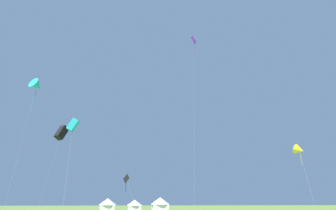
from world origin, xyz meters
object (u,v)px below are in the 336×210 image
at_px(kite_purple_diamond, 194,43).
at_px(festival_tent_right, 135,205).
at_px(kite_cyan_delta, 37,86).
at_px(kite_black_box, 61,133).
at_px(kite_yellow_delta, 299,150).
at_px(festival_tent_left, 160,203).
at_px(kite_cyan_box, 73,125).
at_px(kite_black_diamond, 126,179).
at_px(festival_tent_center, 108,204).

xyz_separation_m(kite_purple_diamond, festival_tent_right, (-10.08, 24.84, -33.24)).
relative_size(kite_cyan_delta, kite_black_box, 1.60).
relative_size(kite_yellow_delta, festival_tent_left, 2.42).
bearing_deg(kite_cyan_box, kite_black_box, 104.44).
relative_size(kite_purple_diamond, kite_black_diamond, 4.75).
distance_m(kite_yellow_delta, kite_black_box, 45.44).
height_order(kite_cyan_box, kite_black_diamond, kite_cyan_box).
height_order(kite_cyan_delta, festival_tent_right, kite_cyan_delta).
relative_size(kite_cyan_box, festival_tent_left, 2.35).
xyz_separation_m(kite_cyan_delta, kite_yellow_delta, (49.89, -12.97, -14.42)).
distance_m(kite_black_box, festival_tent_left, 32.17).
xyz_separation_m(kite_cyan_delta, festival_tent_right, (22.50, 17.63, -23.82)).
xyz_separation_m(kite_cyan_delta, kite_purple_diamond, (32.58, -7.21, 9.41)).
bearing_deg(kite_purple_diamond, kite_black_box, 166.15).
height_order(kite_cyan_delta, kite_black_diamond, kite_cyan_delta).
height_order(kite_cyan_box, festival_tent_center, kite_cyan_box).
height_order(kite_black_diamond, festival_tent_right, kite_black_diamond).
xyz_separation_m(kite_cyan_box, festival_tent_left, (16.70, 41.87, -9.02)).
height_order(kite_yellow_delta, festival_tent_right, kite_yellow_delta).
bearing_deg(kite_yellow_delta, festival_tent_right, 131.84).
distance_m(kite_yellow_delta, festival_tent_center, 46.75).
bearing_deg(kite_black_box, kite_yellow_delta, -15.68).
bearing_deg(festival_tent_left, kite_purple_diamond, -82.01).
relative_size(kite_black_box, festival_tent_right, 4.15).
height_order(kite_black_diamond, kite_black_box, kite_black_box).
xyz_separation_m(kite_cyan_box, festival_tent_right, (10.11, 41.87, -9.35)).
xyz_separation_m(kite_black_diamond, festival_tent_left, (9.36, 15.00, -4.78)).
distance_m(kite_cyan_box, festival_tent_left, 45.97).
distance_m(kite_black_box, festival_tent_center, 24.70).
relative_size(kite_black_box, festival_tent_left, 3.37).
relative_size(kite_cyan_delta, kite_purple_diamond, 0.73).
distance_m(kite_cyan_box, festival_tent_right, 44.08).
bearing_deg(festival_tent_right, kite_black_diamond, -100.45).
distance_m(kite_cyan_delta, kite_cyan_box, 30.84).
bearing_deg(kite_black_diamond, kite_yellow_delta, -27.35).
xyz_separation_m(festival_tent_center, festival_tent_left, (13.33, 0.00, 0.15)).
height_order(kite_purple_diamond, kite_black_diamond, kite_purple_diamond).
bearing_deg(festival_tent_left, kite_black_box, -141.08).
bearing_deg(kite_black_box, festival_tent_center, 62.84).
relative_size(kite_black_box, festival_tent_center, 3.69).
bearing_deg(kite_yellow_delta, kite_purple_diamond, 161.61).
height_order(kite_cyan_delta, festival_tent_left, kite_cyan_delta).
bearing_deg(kite_yellow_delta, kite_black_diamond, 152.65).
bearing_deg(kite_cyan_box, festival_tent_center, 85.39).
bearing_deg(festival_tent_left, kite_cyan_delta, -148.79).
relative_size(kite_purple_diamond, kite_cyan_box, 3.14).
bearing_deg(kite_yellow_delta, kite_cyan_delta, 165.43).
bearing_deg(kite_cyan_delta, kite_cyan_box, -62.92).
distance_m(kite_yellow_delta, kite_black_diamond, 34.22).
bearing_deg(kite_black_diamond, kite_black_box, -165.85).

